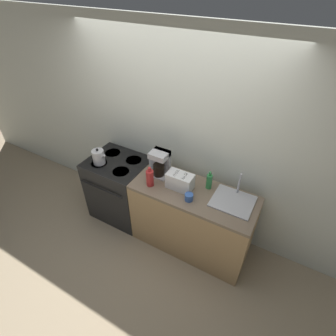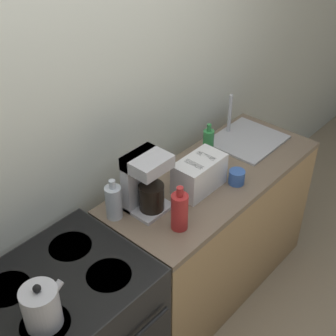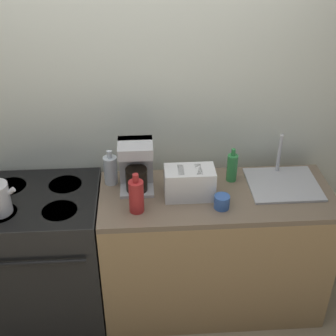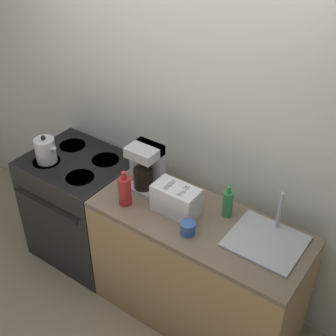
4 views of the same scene
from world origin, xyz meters
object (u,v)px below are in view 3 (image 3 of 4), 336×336
at_px(stove, 44,254).
at_px(coffee_maker, 136,165).
at_px(bottle_green, 232,167).
at_px(toaster, 189,183).
at_px(bottle_clear, 111,170).
at_px(cup_blue, 222,202).
at_px(bottle_red, 136,196).

relative_size(stove, coffee_maker, 2.80).
distance_m(coffee_maker, bottle_green, 0.61).
relative_size(stove, toaster, 3.09).
bearing_deg(toaster, stove, 177.54).
bearing_deg(bottle_clear, coffee_maker, -23.26).
distance_m(bottle_green, cup_blue, 0.32).
bearing_deg(coffee_maker, stove, -173.93).
bearing_deg(stove, bottle_green, 5.50).
height_order(coffee_maker, bottle_red, coffee_maker).
relative_size(coffee_maker, bottle_red, 1.31).
xyz_separation_m(bottle_red, bottle_green, (0.61, 0.29, -0.01)).
height_order(stove, cup_blue, cup_blue).
height_order(toaster, bottle_clear, bottle_clear).
bearing_deg(cup_blue, coffee_maker, 154.30).
distance_m(stove, bottle_clear, 0.74).
distance_m(bottle_clear, bottle_red, 0.35).
bearing_deg(stove, bottle_clear, 16.28).
bearing_deg(coffee_maker, bottle_green, 4.89).
distance_m(bottle_red, bottle_green, 0.68).
bearing_deg(toaster, bottle_red, -158.08).
bearing_deg(cup_blue, bottle_green, 69.33).
bearing_deg(bottle_clear, bottle_red, -62.43).
relative_size(coffee_maker, bottle_clear, 1.43).
distance_m(coffee_maker, bottle_red, 0.25).
height_order(stove, bottle_clear, bottle_clear).
bearing_deg(stove, cup_blue, -8.67).
relative_size(toaster, coffee_maker, 0.91).
bearing_deg(bottle_red, toaster, 21.92).
distance_m(bottle_clear, cup_blue, 0.73).
height_order(stove, bottle_red, bottle_red).
height_order(toaster, bottle_green, bottle_green).
distance_m(stove, toaster, 1.10).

